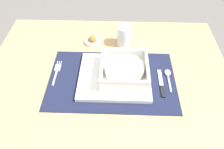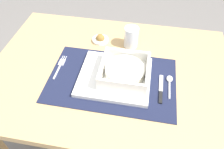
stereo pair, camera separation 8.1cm
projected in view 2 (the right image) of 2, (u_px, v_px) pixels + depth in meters
The scene contains 10 objects.
ground_plane at pixel (111, 148), 1.41m from camera, with size 6.00×6.00×0.00m, color slate.
dining_table at pixel (110, 87), 0.95m from camera, with size 0.97×0.69×0.74m.
placemat at pixel (112, 80), 0.83m from camera, with size 0.48×0.31×0.00m, color #191E38.
serving_plate at pixel (115, 77), 0.83m from camera, with size 0.27×0.24×0.02m, color white.
porridge_bowl at pixel (125, 72), 0.80m from camera, with size 0.17×0.17×0.06m.
fork at pixel (60, 65), 0.88m from camera, with size 0.02×0.13×0.00m.
spoon at pixel (170, 81), 0.81m from camera, with size 0.02×0.11×0.01m.
butter_knife at pixel (161, 90), 0.79m from camera, with size 0.01×0.13×0.01m.
drinking_glass at pixel (131, 38), 0.94m from camera, with size 0.06×0.06×0.09m.
condiment_saucer at pixel (100, 39), 0.98m from camera, with size 0.07×0.07×0.04m.
Camera 2 is at (0.12, -0.59, 1.36)m, focal length 34.70 mm.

